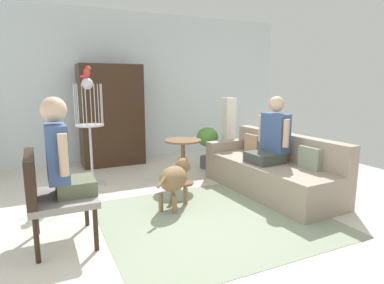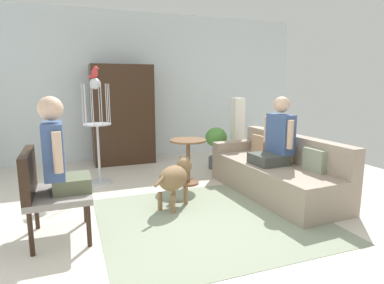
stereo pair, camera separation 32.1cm
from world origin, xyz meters
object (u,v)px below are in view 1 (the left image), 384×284
(person_on_armchair, at_px, (62,155))
(column_lamp, at_px, (228,134))
(potted_plant, at_px, (207,143))
(round_end_table, at_px, (183,155))
(armoire_cabinet, at_px, (111,115))
(bird_cage_stand, at_px, (90,132))
(parrot, at_px, (87,72))
(armchair, at_px, (48,190))
(dog, at_px, (175,177))
(couch, at_px, (271,171))
(person_on_couch, at_px, (272,137))

(person_on_armchair, relative_size, column_lamp, 0.73)
(person_on_armchair, xyz_separation_m, potted_plant, (2.51, 1.86, -0.40))
(round_end_table, xyz_separation_m, armoire_cabinet, (-0.69, 1.70, 0.47))
(bird_cage_stand, bearing_deg, parrot, 0.00)
(round_end_table, xyz_separation_m, parrot, (-1.24, 0.52, 1.21))
(armchair, xyz_separation_m, armoire_cabinet, (1.19, 2.89, 0.38))
(column_lamp, height_order, armoire_cabinet, armoire_cabinet)
(dog, bearing_deg, column_lamp, 39.34)
(armchair, distance_m, column_lamp, 3.37)
(armoire_cabinet, bearing_deg, bird_cage_stand, -115.12)
(round_end_table, relative_size, potted_plant, 0.92)
(person_on_armchair, bearing_deg, round_end_table, 34.36)
(armchair, relative_size, potted_plant, 1.21)
(person_on_armchair, bearing_deg, couch, 7.67)
(person_on_armchair, bearing_deg, armchair, -179.65)
(couch, xyz_separation_m, parrot, (-2.23, 1.34, 1.36))
(couch, distance_m, person_on_couch, 0.49)
(potted_plant, bearing_deg, person_on_armchair, -143.48)
(armchair, height_order, column_lamp, column_lamp)
(person_on_armchair, distance_m, parrot, 1.95)
(person_on_couch, relative_size, armoire_cabinet, 0.49)
(potted_plant, bearing_deg, column_lamp, -35.74)
(person_on_armchair, xyz_separation_m, dog, (1.28, 0.39, -0.49))
(person_on_couch, bearing_deg, potted_plant, 97.05)
(bird_cage_stand, bearing_deg, armchair, -110.26)
(bird_cage_stand, bearing_deg, armoire_cabinet, 64.88)
(person_on_armchair, bearing_deg, column_lamp, 30.32)
(parrot, bearing_deg, person_on_armchair, -106.29)
(parrot, bearing_deg, couch, -30.93)
(bird_cage_stand, bearing_deg, couch, -30.89)
(person_on_couch, xyz_separation_m, dog, (-1.41, 0.05, -0.41))
(bird_cage_stand, distance_m, column_lamp, 2.32)
(round_end_table, height_order, bird_cage_stand, bird_cage_stand)
(potted_plant, bearing_deg, bird_cage_stand, -175.76)
(person_on_armchair, distance_m, round_end_table, 2.15)
(couch, xyz_separation_m, column_lamp, (0.07, 1.27, 0.33))
(armchair, relative_size, column_lamp, 0.71)
(couch, xyz_separation_m, dog, (-1.45, 0.02, 0.08))
(person_on_couch, distance_m, parrot, 2.73)
(person_on_couch, bearing_deg, armoire_cabinet, 122.81)
(person_on_couch, bearing_deg, person_on_armchair, -172.77)
(couch, height_order, parrot, parrot)
(person_on_armchair, relative_size, round_end_table, 1.36)
(potted_plant, xyz_separation_m, armoire_cabinet, (-1.46, 1.03, 0.46))
(potted_plant, bearing_deg, armchair, -144.89)
(potted_plant, height_order, column_lamp, column_lamp)
(dog, bearing_deg, round_end_table, 60.06)
(dog, bearing_deg, parrot, 120.66)
(couch, height_order, bird_cage_stand, bird_cage_stand)
(person_on_couch, xyz_separation_m, column_lamp, (0.11, 1.30, -0.16))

